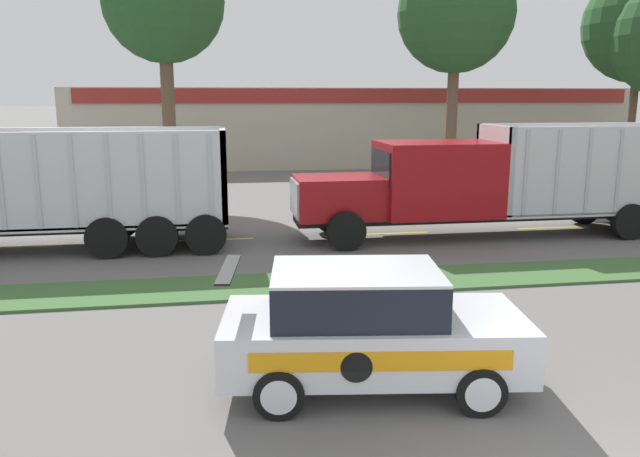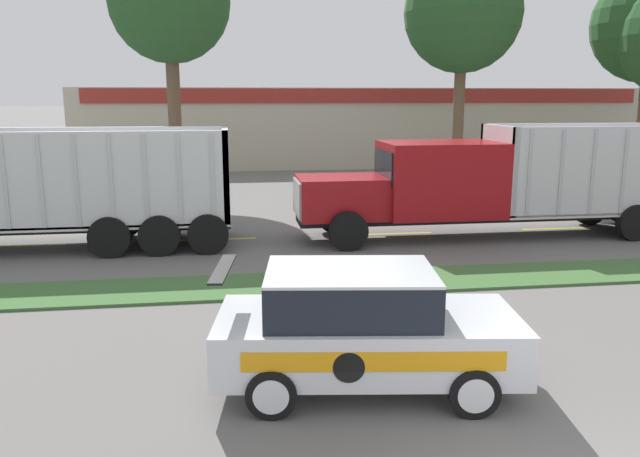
# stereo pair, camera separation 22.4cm
# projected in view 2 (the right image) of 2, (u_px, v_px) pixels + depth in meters

# --- Properties ---
(grass_verge) EXTENTS (120.00, 1.84, 0.06)m
(grass_verge) POSITION_uv_depth(u_px,v_px,m) (391.00, 280.00, 14.14)
(grass_verge) COLOR #3D6633
(grass_verge) RESTS_ON ground_plane
(centre_line_3) EXTENTS (2.40, 0.14, 0.01)m
(centre_line_3) POSITION_uv_depth(u_px,v_px,m) (22.00, 245.00, 17.59)
(centre_line_3) COLOR yellow
(centre_line_3) RESTS_ON ground_plane
(centre_line_4) EXTENTS (2.40, 0.14, 0.01)m
(centre_line_4) POSITION_uv_depth(u_px,v_px,m) (215.00, 239.00, 18.35)
(centre_line_4) COLOR yellow
(centre_line_4) RESTS_ON ground_plane
(centre_line_5) EXTENTS (2.40, 0.14, 0.01)m
(centre_line_5) POSITION_uv_depth(u_px,v_px,m) (393.00, 234.00, 19.11)
(centre_line_5) COLOR yellow
(centre_line_5) RESTS_ON ground_plane
(centre_line_6) EXTENTS (2.40, 0.14, 0.01)m
(centre_line_6) POSITION_uv_depth(u_px,v_px,m) (558.00, 228.00, 19.86)
(centre_line_6) COLOR yellow
(centre_line_6) RESTS_ON ground_plane
(dump_truck_mid) EXTENTS (11.63, 2.65, 3.30)m
(dump_truck_mid) POSITION_uv_depth(u_px,v_px,m) (468.00, 186.00, 18.38)
(dump_truck_mid) COLOR black
(dump_truck_mid) RESTS_ON ground_plane
(rally_car) EXTENTS (4.46, 2.41, 1.79)m
(rally_car) POSITION_uv_depth(u_px,v_px,m) (362.00, 327.00, 8.85)
(rally_car) COLOR silver
(rally_car) RESTS_ON ground_plane
(store_building_backdrop) EXTENTS (33.70, 12.10, 4.62)m
(store_building_backdrop) POSITION_uv_depth(u_px,v_px,m) (353.00, 124.00, 41.53)
(store_building_backdrop) COLOR #BCB29E
(store_building_backdrop) RESTS_ON ground_plane
(tree_behind_far_right) EXTENTS (5.72, 5.72, 12.39)m
(tree_behind_far_right) POSITION_uv_depth(u_px,v_px,m) (464.00, 1.00, 30.14)
(tree_behind_far_right) COLOR brown
(tree_behind_far_right) RESTS_ON ground_plane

